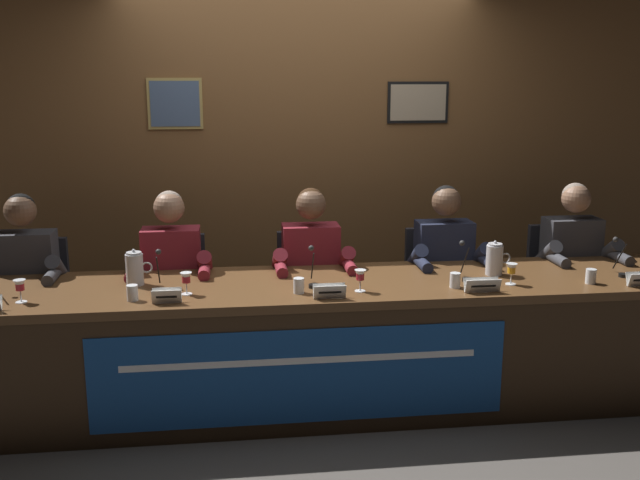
{
  "coord_description": "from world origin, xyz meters",
  "views": [
    {
      "loc": [
        -0.51,
        -4.05,
        1.94
      ],
      "look_at": [
        0.0,
        0.0,
        1.01
      ],
      "focal_mm": 41.16,
      "sensor_mm": 36.0,
      "label": 1
    }
  ],
  "objects_px": {
    "panelist_far_left": "(24,280)",
    "microphone_far_right": "(621,263)",
    "nameplate_far_right": "(640,279)",
    "nameplate_right": "(482,285)",
    "panelist_right": "(447,266)",
    "juice_glass_right": "(511,270)",
    "water_pitcher_right_side": "(495,259)",
    "conference_table": "(322,326)",
    "water_cup_center": "(299,286)",
    "panelist_center": "(312,270)",
    "chair_far_right": "(559,293)",
    "panelist_far_right": "(576,262)",
    "water_cup_left": "(132,294)",
    "microphone_center": "(313,273)",
    "microphone_left": "(158,277)",
    "chair_left": "(175,308)",
    "panelist_left": "(171,275)",
    "water_cup_far_right": "(591,277)",
    "nameplate_center": "(330,291)",
    "juice_glass_center": "(360,276)",
    "water_cup_right": "(455,281)",
    "nameplate_left": "(167,296)",
    "chair_center": "(309,303)",
    "juice_glass_far_left": "(20,287)",
    "juice_glass_left": "(186,279)",
    "water_pitcher_left_side": "(135,269)",
    "chair_right": "(437,298)",
    "microphone_right": "(466,267)"
  },
  "relations": [
    {
      "from": "panelist_far_left",
      "to": "microphone_far_right",
      "type": "bearing_deg",
      "value": -7.52
    },
    {
      "from": "nameplate_far_right",
      "to": "microphone_far_right",
      "type": "relative_size",
      "value": 0.71
    },
    {
      "from": "nameplate_right",
      "to": "microphone_far_right",
      "type": "xyz_separation_m",
      "value": [
        0.94,
        0.24,
        0.03
      ]
    },
    {
      "from": "panelist_right",
      "to": "juice_glass_right",
      "type": "distance_m",
      "value": 0.63
    },
    {
      "from": "juice_glass_right",
      "to": "water_pitcher_right_side",
      "type": "xyz_separation_m",
      "value": [
        -0.02,
        0.21,
        0.01
      ]
    },
    {
      "from": "conference_table",
      "to": "water_cup_center",
      "type": "height_order",
      "value": "water_cup_center"
    },
    {
      "from": "panelist_center",
      "to": "water_cup_center",
      "type": "xyz_separation_m",
      "value": [
        -0.14,
        -0.6,
        0.08
      ]
    },
    {
      "from": "chair_far_right",
      "to": "panelist_far_right",
      "type": "xyz_separation_m",
      "value": [
        -0.0,
        -0.2,
        0.28
      ]
    },
    {
      "from": "juice_glass_right",
      "to": "water_cup_left",
      "type": "bearing_deg",
      "value": -178.88
    },
    {
      "from": "water_cup_center",
      "to": "microphone_center",
      "type": "bearing_deg",
      "value": 54.7
    },
    {
      "from": "conference_table",
      "to": "microphone_left",
      "type": "relative_size",
      "value": 21.71
    },
    {
      "from": "chair_left",
      "to": "panelist_left",
      "type": "bearing_deg",
      "value": -90.0
    },
    {
      "from": "water_cup_far_right",
      "to": "nameplate_center",
      "type": "bearing_deg",
      "value": -176.25
    },
    {
      "from": "juice_glass_center",
      "to": "water_cup_right",
      "type": "relative_size",
      "value": 1.46
    },
    {
      "from": "nameplate_left",
      "to": "water_cup_center",
      "type": "relative_size",
      "value": 1.81
    },
    {
      "from": "water_cup_center",
      "to": "water_cup_right",
      "type": "height_order",
      "value": "same"
    },
    {
      "from": "water_cup_center",
      "to": "chair_far_right",
      "type": "height_order",
      "value": "chair_far_right"
    },
    {
      "from": "microphone_center",
      "to": "panelist_far_left",
      "type": "bearing_deg",
      "value": 164.83
    },
    {
      "from": "chair_center",
      "to": "panelist_center",
      "type": "relative_size",
      "value": 0.74
    },
    {
      "from": "microphone_left",
      "to": "panelist_center",
      "type": "xyz_separation_m",
      "value": [
        0.91,
        0.45,
        -0.11
      ]
    },
    {
      "from": "juice_glass_far_left",
      "to": "chair_far_right",
      "type": "height_order",
      "value": "chair_far_right"
    },
    {
      "from": "water_cup_far_right",
      "to": "panelist_far_left",
      "type": "bearing_deg",
      "value": 169.41
    },
    {
      "from": "water_cup_left",
      "to": "juice_glass_right",
      "type": "xyz_separation_m",
      "value": [
        2.11,
        0.04,
        0.05
      ]
    },
    {
      "from": "juice_glass_left",
      "to": "nameplate_right",
      "type": "bearing_deg",
      "value": -5.7
    },
    {
      "from": "water_cup_far_right",
      "to": "water_pitcher_right_side",
      "type": "distance_m",
      "value": 0.55
    },
    {
      "from": "juice_glass_left",
      "to": "water_pitcher_left_side",
      "type": "relative_size",
      "value": 0.59
    },
    {
      "from": "water_cup_left",
      "to": "chair_right",
      "type": "xyz_separation_m",
      "value": [
        1.91,
        0.82,
        -0.35
      ]
    },
    {
      "from": "juice_glass_left",
      "to": "microphone_left",
      "type": "xyz_separation_m",
      "value": [
        -0.16,
        0.1,
        -0.01
      ]
    },
    {
      "from": "microphone_left",
      "to": "juice_glass_right",
      "type": "bearing_deg",
      "value": -3.83
    },
    {
      "from": "microphone_right",
      "to": "chair_far_right",
      "type": "relative_size",
      "value": 0.24
    },
    {
      "from": "nameplate_left",
      "to": "juice_glass_far_left",
      "type": "bearing_deg",
      "value": 171.84
    },
    {
      "from": "nameplate_left",
      "to": "chair_far_right",
      "type": "relative_size",
      "value": 0.17
    },
    {
      "from": "water_cup_left",
      "to": "microphone_right",
      "type": "height_order",
      "value": "microphone_right"
    },
    {
      "from": "panelist_right",
      "to": "water_cup_right",
      "type": "height_order",
      "value": "panelist_right"
    },
    {
      "from": "panelist_far_left",
      "to": "nameplate_left",
      "type": "relative_size",
      "value": 8.02
    },
    {
      "from": "nameplate_left",
      "to": "juice_glass_left",
      "type": "relative_size",
      "value": 1.24
    },
    {
      "from": "conference_table",
      "to": "water_cup_far_right",
      "type": "distance_m",
      "value": 1.57
    },
    {
      "from": "water_cup_left",
      "to": "water_cup_right",
      "type": "distance_m",
      "value": 1.78
    },
    {
      "from": "chair_far_right",
      "to": "microphone_far_right",
      "type": "bearing_deg",
      "value": -85.95
    },
    {
      "from": "nameplate_center",
      "to": "water_cup_right",
      "type": "bearing_deg",
      "value": 9.24
    },
    {
      "from": "juice_glass_far_left",
      "to": "water_pitcher_left_side",
      "type": "distance_m",
      "value": 0.62
    },
    {
      "from": "juice_glass_left",
      "to": "panelist_center",
      "type": "height_order",
      "value": "panelist_center"
    },
    {
      "from": "water_pitcher_left_side",
      "to": "water_cup_left",
      "type": "bearing_deg",
      "value": -86.24
    },
    {
      "from": "nameplate_right",
      "to": "microphone_right",
      "type": "height_order",
      "value": "microphone_right"
    },
    {
      "from": "water_cup_far_right",
      "to": "panelist_center",
      "type": "bearing_deg",
      "value": 158.2
    },
    {
      "from": "conference_table",
      "to": "water_cup_right",
      "type": "bearing_deg",
      "value": -6.09
    },
    {
      "from": "panelist_right",
      "to": "nameplate_far_right",
      "type": "relative_size",
      "value": 8.1
    },
    {
      "from": "nameplate_right",
      "to": "water_cup_far_right",
      "type": "xyz_separation_m",
      "value": [
        0.68,
        0.09,
        -0.0
      ]
    },
    {
      "from": "microphone_left",
      "to": "water_pitcher_left_side",
      "type": "bearing_deg",
      "value": 137.51
    },
    {
      "from": "juice_glass_left",
      "to": "juice_glass_right",
      "type": "xyz_separation_m",
      "value": [
        1.83,
        -0.04,
        0.0
      ]
    }
  ]
}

